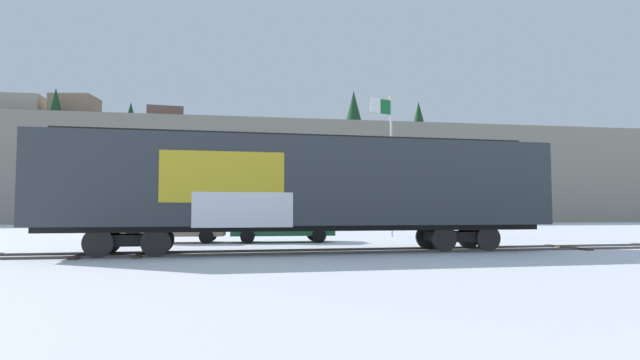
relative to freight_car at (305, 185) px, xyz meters
The scene contains 7 objects.
ground_plane 2.64m from the freight_car, ahead, with size 260.00×260.00×0.00m, color silver.
track 2.72m from the freight_car, ahead, with size 60.02×4.09×0.08m.
freight_car is the anchor object (origin of this frame).
flagpole 11.94m from the freight_car, 58.53° to the left, with size 1.47×0.69×8.00m.
hillside 62.46m from the freight_car, 89.00° to the left, with size 121.22×41.43×17.22m.
parked_car_tan 8.41m from the freight_car, 129.01° to the left, with size 4.65×2.08×1.67m.
parked_car_green 6.34m from the freight_car, 92.54° to the left, with size 4.74×1.98×1.72m.
Camera 1 is at (-3.63, -17.57, 1.43)m, focal length 28.61 mm.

